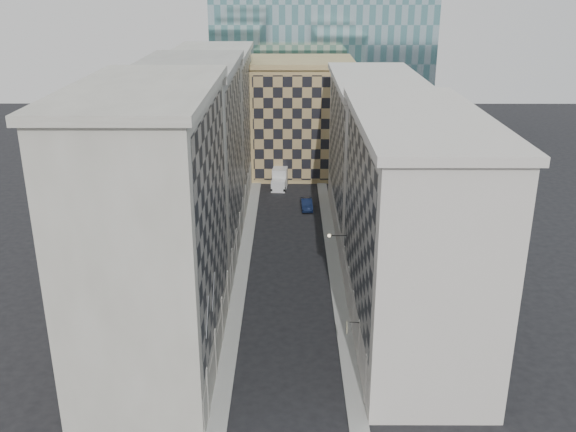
{
  "coord_description": "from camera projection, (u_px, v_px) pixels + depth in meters",
  "views": [
    {
      "loc": [
        0.1,
        -37.15,
        31.32
      ],
      "look_at": [
        -0.02,
        12.15,
        12.81
      ],
      "focal_mm": 40.0,
      "sensor_mm": 36.0,
      "label": 1
    }
  ],
  "objects": [
    {
      "name": "bldg_right_b",
      "position": [
        374.0,
        156.0,
        81.62
      ],
      "size": [
        10.8,
        28.8,
        19.7
      ],
      "color": "beige",
      "rests_on": "ground"
    },
    {
      "name": "bldg_left_a",
      "position": [
        154.0,
        232.0,
        51.95
      ],
      "size": [
        10.8,
        22.8,
        23.7
      ],
      "color": "#A09D90",
      "rests_on": "ground"
    },
    {
      "name": "sidewalk_east",
      "position": [
        334.0,
        265.0,
        73.83
      ],
      "size": [
        1.5,
        100.0,
        0.15
      ],
      "primitive_type": "cube",
      "color": "gray",
      "rests_on": "ground"
    },
    {
      "name": "bracket_lamp",
      "position": [
        331.0,
        236.0,
        66.06
      ],
      "size": [
        1.98,
        0.36,
        0.36
      ],
      "color": "black",
      "rests_on": "ground"
    },
    {
      "name": "bldg_left_b",
      "position": [
        193.0,
        164.0,
        72.72
      ],
      "size": [
        10.8,
        22.8,
        22.7
      ],
      "color": "gray",
      "rests_on": "ground"
    },
    {
      "name": "bldg_right_a",
      "position": [
        412.0,
        231.0,
        56.17
      ],
      "size": [
        10.8,
        26.8,
        20.7
      ],
      "color": "beige",
      "rests_on": "ground"
    },
    {
      "name": "sidewalk_west",
      "position": [
        243.0,
        265.0,
        73.86
      ],
      "size": [
        1.5,
        100.0,
        0.15
      ],
      "primitive_type": "cube",
      "color": "gray",
      "rests_on": "ground"
    },
    {
      "name": "bldg_left_c",
      "position": [
        214.0,
        126.0,
        93.5
      ],
      "size": [
        10.8,
        22.8,
        21.7
      ],
      "color": "#A09D90",
      "rests_on": "ground"
    },
    {
      "name": "flagpoles_left",
      "position": [
        210.0,
        304.0,
        48.6
      ],
      "size": [
        0.1,
        6.33,
        2.33
      ],
      "color": "gray",
      "rests_on": "ground"
    },
    {
      "name": "tan_block",
      "position": [
        301.0,
        117.0,
        106.03
      ],
      "size": [
        16.8,
        14.8,
        18.8
      ],
      "color": "tan",
      "rests_on": "ground"
    },
    {
      "name": "church_tower",
      "position": [
        289.0,
        2.0,
        113.08
      ],
      "size": [
        7.2,
        7.2,
        51.5
      ],
      "color": "#2C2822",
      "rests_on": "ground"
    },
    {
      "name": "shop_sign",
      "position": [
        347.0,
        327.0,
        53.52
      ],
      "size": [
        1.21,
        0.8,
        0.88
      ],
      "rotation": [
        0.0,
        0.0,
        -0.05
      ],
      "color": "black",
      "rests_on": "ground"
    },
    {
      "name": "dark_car",
      "position": [
        307.0,
        204.0,
        91.48
      ],
      "size": [
        1.79,
        4.58,
        1.49
      ],
      "primitive_type": "imported",
      "rotation": [
        0.0,
        0.0,
        0.05
      ],
      "color": "#0E1733",
      "rests_on": "ground"
    },
    {
      "name": "box_truck",
      "position": [
        280.0,
        179.0,
        100.85
      ],
      "size": [
        2.73,
        5.7,
        3.03
      ],
      "rotation": [
        0.0,
        0.0,
        -0.09
      ],
      "color": "silver",
      "rests_on": "ground"
    }
  ]
}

